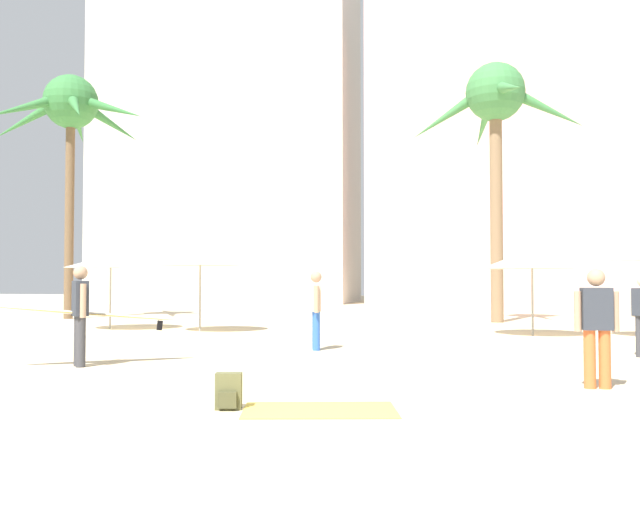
% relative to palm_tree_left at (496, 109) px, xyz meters
% --- Properties ---
extents(ground, '(120.00, 120.00, 0.00)m').
position_rel_palm_tree_left_xyz_m(ground, '(-3.24, -18.43, -7.63)').
color(ground, beige).
extents(hotel_pink, '(17.33, 8.20, 17.60)m').
position_rel_palm_tree_left_xyz_m(hotel_pink, '(2.83, 13.22, 1.17)').
color(hotel_pink, beige).
rests_on(hotel_pink, ground).
extents(hotel_tower_gray, '(17.24, 8.98, 24.89)m').
position_rel_palm_tree_left_xyz_m(hotel_tower_gray, '(-16.65, 20.77, 4.82)').
color(hotel_tower_gray, beige).
rests_on(hotel_tower_gray, ground).
extents(palm_tree_left, '(6.30, 6.50, 9.28)m').
position_rel_palm_tree_left_xyz_m(palm_tree_left, '(0.00, 0.00, 0.00)').
color(palm_tree_left, '#896B4C').
rests_on(palm_tree_left, ground).
extents(palm_tree_center, '(6.71, 6.26, 9.53)m').
position_rel_palm_tree_left_xyz_m(palm_tree_center, '(-16.18, -0.70, 0.40)').
color(palm_tree_center, brown).
rests_on(palm_tree_center, ground).
extents(cafe_umbrella_1, '(2.74, 2.74, 2.26)m').
position_rel_palm_tree_left_xyz_m(cafe_umbrella_1, '(-11.83, -5.71, -5.56)').
color(cafe_umbrella_1, gray).
rests_on(cafe_umbrella_1, ground).
extents(cafe_umbrella_2, '(2.67, 2.67, 2.35)m').
position_rel_palm_tree_left_xyz_m(cafe_umbrella_2, '(0.53, -5.87, -5.55)').
color(cafe_umbrella_2, gray).
rests_on(cafe_umbrella_2, ground).
extents(cafe_umbrella_3, '(2.55, 2.55, 2.37)m').
position_rel_palm_tree_left_xyz_m(cafe_umbrella_3, '(-8.84, -6.04, -5.48)').
color(cafe_umbrella_3, gray).
rests_on(cafe_umbrella_3, ground).
extents(beach_towel, '(1.92, 1.34, 0.01)m').
position_rel_palm_tree_left_xyz_m(beach_towel, '(-3.15, -17.40, -7.62)').
color(beach_towel, '#F4CC4C').
rests_on(beach_towel, ground).
extents(backpack, '(0.33, 0.29, 0.42)m').
position_rel_palm_tree_left_xyz_m(backpack, '(-4.21, -17.52, -7.43)').
color(backpack, brown).
rests_on(backpack, ground).
extents(person_near_left, '(2.79, 2.12, 1.75)m').
position_rel_palm_tree_left_xyz_m(person_near_left, '(-7.98, -14.07, -6.70)').
color(person_near_left, '#3D3D42').
rests_on(person_near_left, ground).
extents(person_far_left, '(0.60, 0.25, 1.65)m').
position_rel_palm_tree_left_xyz_m(person_far_left, '(0.32, -15.11, -6.73)').
color(person_far_left, orange).
rests_on(person_far_left, ground).
extents(person_mid_left, '(0.31, 0.61, 1.68)m').
position_rel_palm_tree_left_xyz_m(person_mid_left, '(-4.49, -10.69, -6.71)').
color(person_mid_left, blue).
rests_on(person_mid_left, ground).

